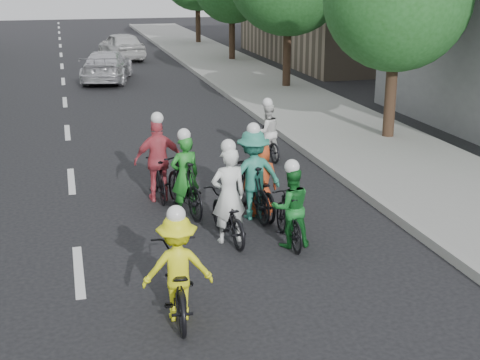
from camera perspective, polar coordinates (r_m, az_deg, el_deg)
name	(u,v)px	position (r m, az deg, el deg)	size (l,w,h in m)	color
ground	(79,271)	(11.18, -13.60, -7.58)	(120.00, 120.00, 0.00)	black
sidewalk_right	(318,116)	(22.18, 6.65, 5.46)	(4.00, 80.00, 0.15)	gray
curb_right	(261,119)	(21.55, 1.79, 5.26)	(0.18, 80.00, 0.18)	#999993
cyclist_0	(228,208)	(11.87, -1.05, -2.42)	(0.74, 1.74, 1.88)	black
cyclist_1	(290,213)	(11.71, 4.27, -2.81)	(0.72, 1.58, 1.58)	black
cyclist_2	(177,276)	(9.36, -5.38, -8.15)	(1.02, 1.89, 1.66)	black
cyclist_3	(159,168)	(14.04, -6.95, 1.06)	(1.03, 1.52, 1.90)	black
cyclist_4	(259,187)	(13.17, 1.67, -0.56)	(0.73, 1.83, 1.62)	black
cyclist_5	(185,183)	(13.21, -4.76, -0.25)	(0.86, 1.93, 1.75)	black
cyclist_6	(266,138)	(17.09, 2.27, 3.64)	(0.77, 1.61, 1.60)	black
cyclist_7	(252,181)	(12.94, 1.07, -0.08)	(1.19, 1.86, 1.91)	black
follow_car_lead	(107,66)	(29.98, -11.28, 9.51)	(1.87, 4.61, 1.34)	silver
follow_car_trail	(121,46)	(37.42, -10.11, 11.21)	(1.75, 4.35, 1.48)	silver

